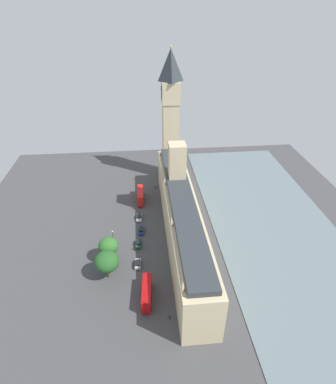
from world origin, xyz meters
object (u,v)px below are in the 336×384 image
car_blue_under_trees (141,230)px  car_dark_green_opposite_hall (138,243)px  pedestrian_near_tower (170,317)px  street_lamp_slot_10 (113,235)px  car_white_corner (139,217)px  plane_tree_midblock (108,246)px  clock_tower (170,115)px  double_decker_bus_far_end (140,195)px  plane_tree_kerbside (107,262)px  car_silver_leading (138,264)px  double_decker_bus_trailing (147,293)px  pedestrian_by_river_gate (156,187)px  parliament_building (181,216)px

car_blue_under_trees → car_dark_green_opposite_hall: 7.13m
pedestrian_near_tower → street_lamp_slot_10: (16.04, -30.37, 3.42)m
car_dark_green_opposite_hall → car_white_corner: bearing=-88.9°
plane_tree_midblock → pedestrian_near_tower: bearing=126.3°
street_lamp_slot_10 → clock_tower: bearing=-117.3°
double_decker_bus_far_end → street_lamp_slot_10: 27.63m
double_decker_bus_far_end → plane_tree_kerbside: bearing=77.0°
car_blue_under_trees → car_dark_green_opposite_hall: size_ratio=1.12×
clock_tower → car_blue_under_trees: bearing=70.5°
plane_tree_kerbside → street_lamp_slot_10: (-0.72, -14.51, -2.24)m
double_decker_bus_far_end → car_blue_under_trees: 20.27m
car_silver_leading → street_lamp_slot_10: bearing=129.7°
car_blue_under_trees → double_decker_bus_trailing: 29.36m
car_silver_leading → pedestrian_by_river_gate: car_silver_leading is taller
clock_tower → plane_tree_midblock: 63.59m
double_decker_bus_far_end → pedestrian_by_river_gate: size_ratio=6.56×
plane_tree_midblock → street_lamp_slot_10: (-0.73, -7.54, -1.93)m
pedestrian_by_river_gate → plane_tree_midblock: plane_tree_midblock is taller
street_lamp_slot_10 → pedestrian_near_tower: bearing=117.8°
car_dark_green_opposite_hall → pedestrian_by_river_gate: 36.96m
parliament_building → car_dark_green_opposite_hall: size_ratio=18.17×
parliament_building → clock_tower: (-0.88, -44.34, 20.14)m
parliament_building → car_white_corner: 19.72m
double_decker_bus_trailing → parliament_building: bearing=-112.0°
clock_tower → plane_tree_midblock: clock_tower is taller
parliament_building → pedestrian_by_river_gate: (6.73, -32.58, -7.95)m
parliament_building → double_decker_bus_trailing: (12.71, 25.75, -6.04)m
clock_tower → car_white_corner: bearing=65.5°
parliament_building → plane_tree_kerbside: bearing=34.9°
car_dark_green_opposite_hall → plane_tree_kerbside: bearing=58.3°
car_silver_leading → car_white_corner: bearing=91.1°
double_decker_bus_far_end → street_lamp_slot_10: street_lamp_slot_10 is taller
plane_tree_kerbside → street_lamp_slot_10: bearing=-92.9°
car_dark_green_opposite_hall → plane_tree_midblock: 12.11m
plane_tree_kerbside → car_silver_leading: bearing=-156.8°
car_white_corner → car_silver_leading: bearing=90.4°
clock_tower → plane_tree_kerbside: (24.70, 60.95, -22.49)m
plane_tree_kerbside → car_white_corner: bearing=-109.0°
double_decker_bus_trailing → plane_tree_kerbside: (11.12, -9.13, 3.70)m
car_dark_green_opposite_hall → pedestrian_near_tower: bearing=107.8°
double_decker_bus_trailing → plane_tree_kerbside: bearing=-35.1°
clock_tower → plane_tree_kerbside: size_ratio=5.92×
double_decker_bus_trailing → pedestrian_near_tower: 9.00m
clock_tower → double_decker_bus_trailing: size_ratio=5.23×
pedestrian_by_river_gate → street_lamp_slot_10: (16.37, 34.69, 3.37)m
parliament_building → double_decker_bus_far_end: size_ratio=7.45×
car_blue_under_trees → double_decker_bus_trailing: bearing=-85.1°
car_white_corner → car_blue_under_trees: bearing=97.4°
double_decker_bus_trailing → car_white_corner: bearing=-83.2°
parliament_building → street_lamp_slot_10: parliament_building is taller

